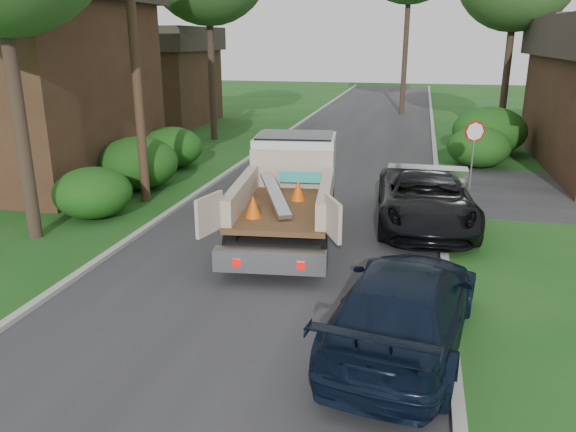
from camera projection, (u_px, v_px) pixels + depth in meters
The scene contains 16 objects.
ground at pixel (265, 273), 13.04m from camera, with size 120.00×120.00×0.00m, color #184814.
road at pixel (331, 175), 22.33m from camera, with size 8.00×90.00×0.02m, color #28282B.
curb_left at pixel (233, 169), 23.20m from camera, with size 0.20×90.00×0.12m, color #9E9E99.
curb_right at pixel (437, 180), 21.43m from camera, with size 0.20×90.00×0.12m, color #9E9E99.
stop_sign at pixel (474, 141), 19.74m from camera, with size 0.71×0.32×2.48m.
utility_pole at pixel (134, 40), 17.29m from camera, with size 2.42×1.25×10.00m.
house_left_near at pixel (2, 65), 20.84m from camera, with size 9.72×8.64×8.40m.
house_left_far at pixel (150, 74), 35.46m from camera, with size 7.56×7.56×6.00m.
hedge_left_a at pixel (93, 193), 16.94m from camera, with size 2.34×2.34×1.53m, color #0D3C0E.
hedge_left_b at pixel (138, 163), 20.20m from camera, with size 2.86×2.86×1.87m, color #0D3C0E.
hedge_left_c at pixel (171, 147), 23.54m from camera, with size 2.60×2.60×1.70m, color #0D3C0E.
hedge_right_a at pixel (479, 147), 23.61m from camera, with size 2.60×2.60×1.70m, color #0D3C0E.
hedge_right_b at pixel (489, 131), 26.16m from camera, with size 3.38×3.38×2.21m, color #0D3C0E.
flatbed_truck at pixel (291, 181), 15.84m from camera, with size 3.45×6.84×2.50m.
black_pickup at pixel (426, 198), 16.20m from camera, with size 2.66×5.77×1.60m, color black.
navy_suv at pixel (404, 305), 9.79m from camera, with size 2.16×5.32×1.54m, color black.
Camera 1 is at (3.26, -11.60, 5.21)m, focal length 35.00 mm.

